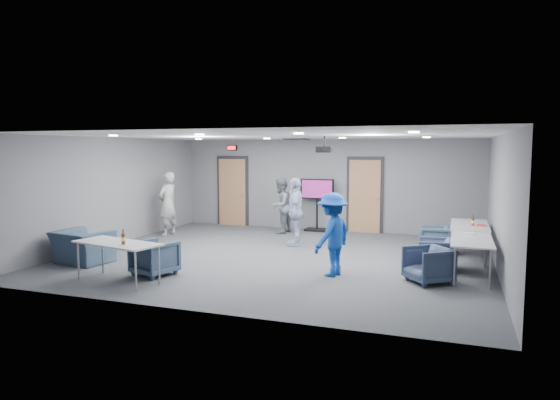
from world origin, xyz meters
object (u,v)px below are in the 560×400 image
(person_d, at_px, (332,234))
(projector, at_px, (324,149))
(person_a, at_px, (168,204))
(person_c, at_px, (296,212))
(chair_right_b, at_px, (436,254))
(table_right_a, at_px, (469,226))
(bottle_front, at_px, (123,239))
(bottle_right, at_px, (473,222))
(tv_stand, at_px, (317,202))
(chair_front_b, at_px, (83,247))
(table_right_b, at_px, (472,241))
(chair_right_a, at_px, (435,239))
(chair_right_c, at_px, (428,265))
(chair_front_a, at_px, (155,258))
(person_b, at_px, (281,206))
(table_front_left, at_px, (117,245))

(person_d, height_order, projector, projector)
(person_a, distance_m, person_c, 3.83)
(chair_right_b, bearing_deg, person_c, -116.65)
(table_right_a, bearing_deg, person_a, 88.73)
(bottle_front, bearing_deg, bottle_right, 36.77)
(tv_stand, bearing_deg, projector, -72.38)
(chair_front_b, bearing_deg, person_d, -163.40)
(person_d, distance_m, chair_front_b, 5.30)
(person_d, relative_size, projector, 4.46)
(person_a, height_order, person_d, person_a)
(table_right_b, xyz_separation_m, bottle_front, (-5.83, -2.65, 0.15))
(tv_stand, relative_size, projector, 4.32)
(table_right_b, height_order, bottle_front, bottle_front)
(person_c, height_order, table_right_a, person_c)
(table_right_b, bearing_deg, chair_right_a, 19.12)
(person_a, height_order, bottle_front, person_a)
(person_d, relative_size, chair_front_b, 1.48)
(person_d, height_order, bottle_right, person_d)
(chair_right_c, height_order, tv_stand, tv_stand)
(chair_front_a, distance_m, table_right_a, 6.85)
(person_a, height_order, chair_right_a, person_a)
(person_b, height_order, chair_right_c, person_b)
(table_right_b, bearing_deg, table_front_left, 112.69)
(chair_front_a, xyz_separation_m, chair_front_b, (-2.01, 0.34, 0.01))
(chair_front_b, relative_size, tv_stand, 0.70)
(person_c, height_order, bottle_right, person_c)
(person_d, bearing_deg, chair_right_b, 139.93)
(chair_right_c, distance_m, bottle_front, 5.48)
(table_front_left, xyz_separation_m, tv_stand, (1.89, 6.75, 0.19))
(table_right_a, distance_m, projector, 3.71)
(chair_front_a, xyz_separation_m, table_right_b, (5.71, 1.87, 0.35))
(person_c, distance_m, chair_right_a, 3.40)
(table_front_left, bearing_deg, chair_right_b, 40.53)
(person_b, distance_m, person_c, 1.88)
(person_a, relative_size, table_right_a, 0.93)
(table_right_b, height_order, tv_stand, tv_stand)
(chair_right_c, distance_m, tv_stand, 6.03)
(person_d, relative_size, chair_right_a, 2.30)
(person_c, xyz_separation_m, chair_right_c, (3.34, -2.57, -0.52))
(person_d, distance_m, bottle_front, 3.83)
(chair_right_a, height_order, tv_stand, tv_stand)
(projector, bearing_deg, table_right_b, -14.31)
(chair_right_c, xyz_separation_m, projector, (-2.29, 1.32, 2.08))
(chair_right_b, distance_m, chair_front_a, 5.54)
(table_front_left, bearing_deg, bottle_right, 47.18)
(table_right_a, relative_size, table_right_b, 1.07)
(table_right_b, xyz_separation_m, bottle_right, (0.06, 1.75, 0.14))
(chair_front_b, bearing_deg, projector, -147.13)
(bottle_front, bearing_deg, chair_right_a, 42.89)
(table_right_b, bearing_deg, tv_stand, 44.68)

